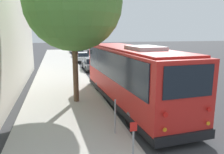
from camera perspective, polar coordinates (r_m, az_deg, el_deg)
name	(u,v)px	position (r m, az deg, el deg)	size (l,w,h in m)	color
ground_plane	(135,99)	(13.68, 5.98, -5.62)	(160.00, 160.00, 0.00)	#3D3D3F
sidewalk_slab	(64,103)	(12.86, -12.39, -6.61)	(80.00, 4.44, 0.15)	beige
curb_strip	(103,100)	(13.11, -2.30, -5.98)	(80.00, 0.14, 0.15)	#AAA69D
shuttle_bus	(130,73)	(12.17, 4.61, 1.09)	(10.67, 3.14, 3.41)	red
parked_sedan_gray	(92,64)	(24.11, -5.27, 3.36)	(4.39, 1.84, 1.31)	slate
parked_sedan_white	(83,57)	(31.01, -7.51, 5.12)	(4.30, 1.97, 1.31)	silver
parked_sedan_maroon	(79,53)	(37.20, -8.67, 6.11)	(4.50, 1.92, 1.27)	maroon
parked_sedan_tan	(76,50)	(44.47, -9.44, 6.99)	(4.66, 1.81, 1.32)	tan
sign_post_near	(133,142)	(6.78, 5.57, -16.60)	(0.06, 0.22, 1.31)	gray
sign_post_far	(115,117)	(8.54, 0.82, -10.31)	(0.06, 0.06, 1.38)	gray
lane_stripe_mid	(199,106)	(13.23, 21.81, -6.99)	(2.40, 0.14, 0.01)	silver
lane_stripe_ahead	(153,82)	(18.21, 10.71, -1.41)	(2.40, 0.14, 0.01)	silver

